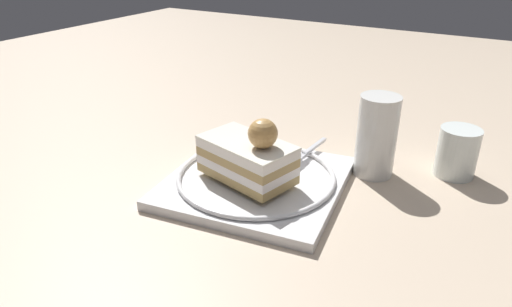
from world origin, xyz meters
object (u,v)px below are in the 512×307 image
Objects in this scene: fork at (307,152)px; drink_glass_near at (457,155)px; dessert_plate at (256,180)px; cake_slice at (248,156)px; drink_glass_far at (376,139)px.

drink_glass_near reaches higher than fork.
fork reaches higher than dessert_plate.
fork is (0.11, -0.04, -0.03)m from cake_slice.
drink_glass_near is 0.12m from drink_glass_far.
drink_glass_far is at bearing 118.09° from drink_glass_near.
cake_slice reaches higher than fork.
cake_slice is 0.30m from drink_glass_near.
drink_glass_far reaches higher than cake_slice.
drink_glass_far is at bearing -46.84° from dessert_plate.
cake_slice is at bearing 160.26° from fork.
dessert_plate is at bearing 133.16° from drink_glass_far.
dessert_plate is 0.29m from drink_glass_near.
drink_glass_far reaches higher than fork.
fork is 0.93× the size of drink_glass_far.
drink_glass_far is (0.03, -0.09, 0.03)m from fork.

